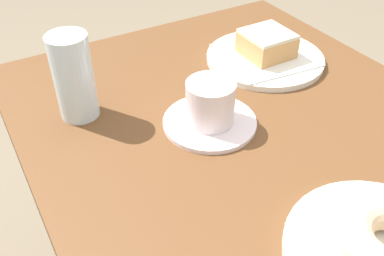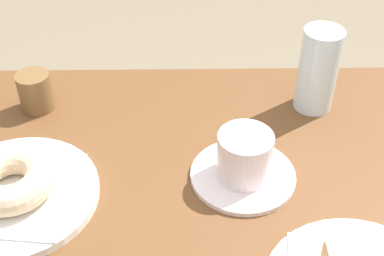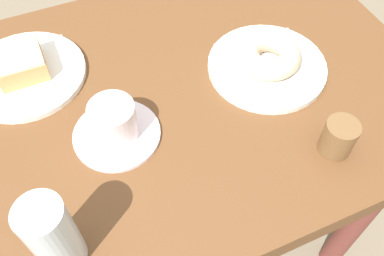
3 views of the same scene
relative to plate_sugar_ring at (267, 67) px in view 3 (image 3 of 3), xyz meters
The scene contains 11 objects.
ground_plane 0.74m from the plate_sugar_ring, ahead, with size 6.00×6.00×0.00m, color #776955.
table 0.22m from the plate_sugar_ring, ahead, with size 0.95×0.65×0.71m.
plate_sugar_ring is the anchor object (origin of this frame).
napkin_sugar_ring 0.01m from the plate_sugar_ring, 90.00° to the left, with size 0.16×0.16×0.00m, color white.
donut_sugar_ring 0.03m from the plate_sugar_ring, 90.00° to the left, with size 0.12×0.12×0.04m, color beige.
plate_glazed_square 0.45m from the plate_sugar_ring, 21.06° to the right, with size 0.22×0.22×0.01m, color white.
napkin_glazed_square 0.45m from the plate_sugar_ring, 21.06° to the right, with size 0.16×0.16×0.00m, color white.
donut_glazed_square 0.45m from the plate_sugar_ring, 21.06° to the right, with size 0.08×0.08×0.05m.
water_glass 0.48m from the plate_sugar_ring, 24.76° to the left, with size 0.06×0.06×0.14m, color silver.
coffee_cup 0.31m from the plate_sugar_ring, ahead, with size 0.15×0.15×0.07m.
sugar_jar 0.20m from the plate_sugar_ring, 93.29° to the left, with size 0.05×0.05×0.06m, color brown.
Camera 3 is at (0.16, 0.47, 1.29)m, focal length 39.55 mm.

